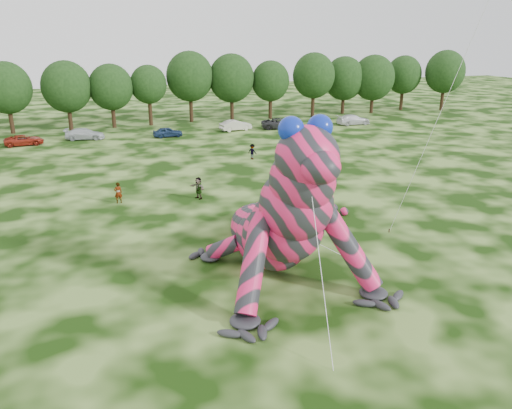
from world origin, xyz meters
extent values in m
plane|color=#16330A|center=(0.00, 0.00, 0.00)|extent=(240.00, 240.00, 0.00)
cylinder|color=silver|center=(12.09, 7.26, 8.03)|extent=(0.02, 0.02, 16.77)
cylinder|color=#382314|center=(10.79, 9.31, 0.12)|extent=(0.08, 0.08, 0.24)
imported|color=maroon|center=(-15.33, 47.83, 0.62)|extent=(4.71, 2.60, 1.25)
imported|color=silver|center=(-8.32, 49.21, 0.71)|extent=(5.16, 2.90, 1.41)
imported|color=navy|center=(1.96, 47.46, 0.65)|extent=(3.85, 1.67, 1.29)
imported|color=beige|center=(11.68, 49.10, 0.74)|extent=(4.70, 2.39, 1.48)
imported|color=#2A2A2C|center=(18.14, 48.63, 0.73)|extent=(5.59, 3.20, 1.47)
imported|color=silver|center=(29.64, 48.14, 0.74)|extent=(5.14, 2.15, 1.48)
imported|color=gray|center=(8.59, 32.19, 0.82)|extent=(1.14, 1.22, 1.65)
imported|color=gray|center=(0.17, 20.65, 0.90)|extent=(1.23, 1.73, 1.80)
imported|color=gray|center=(-6.08, 21.55, 0.85)|extent=(0.68, 0.50, 1.69)
camera|label=1|loc=(-7.74, -17.49, 12.63)|focal=35.00mm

